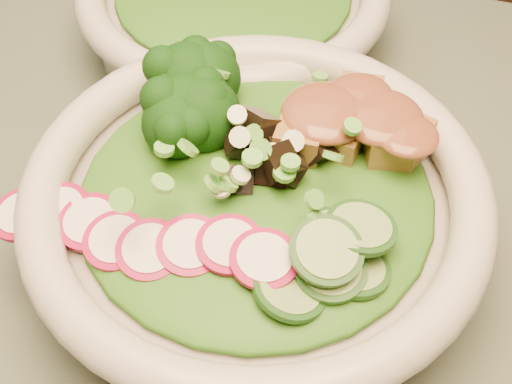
% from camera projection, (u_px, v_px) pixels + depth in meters
% --- Properties ---
extents(salad_bowl, '(0.27, 0.27, 0.07)m').
position_uv_depth(salad_bowl, '(256.00, 214.00, 0.41)').
color(salad_bowl, beige).
rests_on(salad_bowl, dining_table).
extents(side_bowl, '(0.24, 0.24, 0.06)m').
position_uv_depth(side_bowl, '(234.00, 9.00, 0.55)').
color(side_bowl, beige).
rests_on(side_bowl, dining_table).
extents(lettuce_bed, '(0.20, 0.20, 0.02)m').
position_uv_depth(lettuce_bed, '(256.00, 191.00, 0.40)').
color(lettuce_bed, '#1C5E13').
rests_on(lettuce_bed, salad_bowl).
extents(broccoli_florets, '(0.09, 0.08, 0.04)m').
position_uv_depth(broccoli_florets, '(195.00, 109.00, 0.42)').
color(broccoli_florets, black).
rests_on(broccoli_florets, salad_bowl).
extents(radish_slices, '(0.11, 0.06, 0.02)m').
position_uv_depth(radish_slices, '(155.00, 243.00, 0.37)').
color(radish_slices, '#A10C3C').
rests_on(radish_slices, salad_bowl).
extents(cucumber_slices, '(0.08, 0.08, 0.04)m').
position_uv_depth(cucumber_slices, '(325.00, 258.00, 0.35)').
color(cucumber_slices, '#97C26B').
rests_on(cucumber_slices, salad_bowl).
extents(mushroom_heap, '(0.08, 0.08, 0.04)m').
position_uv_depth(mushroom_heap, '(274.00, 166.00, 0.39)').
color(mushroom_heap, black).
rests_on(mushroom_heap, salad_bowl).
extents(tofu_cubes, '(0.10, 0.08, 0.04)m').
position_uv_depth(tofu_cubes, '(347.00, 134.00, 0.41)').
color(tofu_cubes, olive).
rests_on(tofu_cubes, salad_bowl).
extents(peanut_sauce, '(0.07, 0.06, 0.02)m').
position_uv_depth(peanut_sauce, '(349.00, 118.00, 0.40)').
color(peanut_sauce, brown).
rests_on(peanut_sauce, tofu_cubes).
extents(scallion_garnish, '(0.19, 0.19, 0.02)m').
position_uv_depth(scallion_garnish, '(256.00, 162.00, 0.38)').
color(scallion_garnish, '#67C144').
rests_on(scallion_garnish, salad_bowl).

